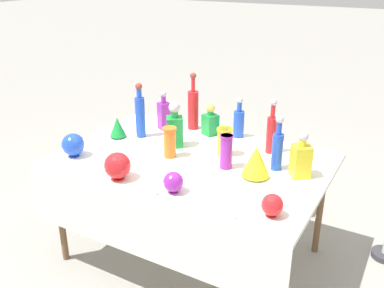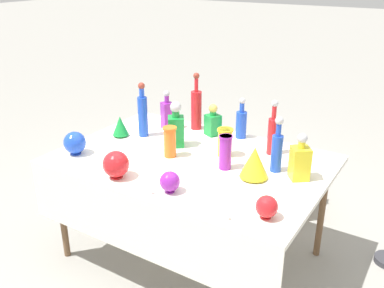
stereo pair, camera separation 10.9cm
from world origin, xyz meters
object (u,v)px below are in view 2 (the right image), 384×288
cardboard_box_behind_right (281,186)px  tall_bottle_3 (143,113)px  slender_vase_0 (225,142)px  round_bowl_1 (267,207)px  tall_bottle_0 (273,132)px  square_decanter_0 (213,122)px  round_bowl_0 (170,182)px  slender_vase_1 (225,151)px  fluted_vase_1 (120,126)px  cardboard_box_behind_left (277,176)px  tall_bottle_2 (277,149)px  fluted_vase_0 (254,162)px  square_decanter_1 (167,113)px  slender_vase_2 (170,141)px  round_bowl_3 (75,143)px  square_decanter_2 (176,127)px  tall_bottle_4 (196,108)px  square_decanter_3 (300,161)px  tall_bottle_1 (241,122)px  round_bowl_2 (116,164)px

cardboard_box_behind_right → tall_bottle_3: bearing=-134.2°
slender_vase_0 → round_bowl_1: size_ratio=1.56×
tall_bottle_0 → cardboard_box_behind_right: (-0.12, 0.63, -0.72)m
square_decanter_0 → round_bowl_0: 0.90m
slender_vase_1 → fluted_vase_1: size_ratio=1.44×
slender_vase_0 → cardboard_box_behind_left: size_ratio=0.41×
tall_bottle_2 → fluted_vase_0: bearing=-114.7°
slender_vase_0 → square_decanter_1: bearing=160.4°
square_decanter_0 → square_decanter_1: 0.37m
tall_bottle_2 → slender_vase_2: 0.68m
tall_bottle_0 → square_decanter_0: size_ratio=1.58×
slender_vase_2 → round_bowl_0: 0.48m
slender_vase_1 → round_bowl_3: slender_vase_1 is taller
square_decanter_2 → cardboard_box_behind_left: square_decanter_2 is taller
tall_bottle_0 → tall_bottle_4: 0.68m
slender_vase_2 → round_bowl_0: (0.27, -0.39, -0.04)m
square_decanter_1 → square_decanter_3: size_ratio=1.04×
square_decanter_2 → slender_vase_0: bearing=4.6°
cardboard_box_behind_left → square_decanter_3: bearing=-64.3°
tall_bottle_1 → square_decanter_2: bearing=-129.8°
square_decanter_0 → slender_vase_2: size_ratio=1.16×
tall_bottle_1 → cardboard_box_behind_right: bearing=69.4°
tall_bottle_2 → cardboard_box_behind_right: bearing=105.7°
tall_bottle_2 → fluted_vase_0: (-0.07, -0.16, -0.04)m
square_decanter_3 → cardboard_box_behind_left: 1.34m
tall_bottle_4 → round_bowl_0: bearing=-66.8°
slender_vase_2 → round_bowl_2: bearing=-103.0°
slender_vase_0 → fluted_vase_0: bearing=-32.9°
tall_bottle_3 → square_decanter_2: bearing=-5.3°
slender_vase_2 → fluted_vase_0: 0.59m
tall_bottle_1 → square_decanter_3: (0.57, -0.40, -0.00)m
slender_vase_0 → round_bowl_1: bearing=-46.3°
tall_bottle_1 → tall_bottle_2: bearing=-42.0°
tall_bottle_1 → round_bowl_2: 1.01m
tall_bottle_0 → cardboard_box_behind_right: bearing=100.8°
tall_bottle_4 → cardboard_box_behind_left: 1.08m
slender_vase_2 → fluted_vase_0: slender_vase_2 is taller
tall_bottle_0 → square_decanter_1: (-0.86, 0.03, -0.03)m
square_decanter_3 → fluted_vase_0: bearing=-149.4°
round_bowl_2 → tall_bottle_1: bearing=70.4°
tall_bottle_3 → tall_bottle_4: 0.41m
round_bowl_0 → round_bowl_2: 0.37m
slender_vase_0 → round_bowl_3: (-0.85, -0.50, -0.02)m
tall_bottle_0 → tall_bottle_3: (-0.92, -0.19, 0.02)m
slender_vase_2 → slender_vase_0: bearing=33.6°
slender_vase_0 → round_bowl_0: bearing=-92.7°
fluted_vase_1 → round_bowl_2: (0.41, -0.52, 0.01)m
round_bowl_3 → tall_bottle_3: bearing=70.4°
round_bowl_2 → cardboard_box_behind_right: (0.52, 1.43, -0.66)m
square_decanter_3 → cardboard_box_behind_left: bearing=115.7°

